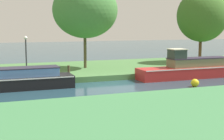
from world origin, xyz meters
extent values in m
plane|color=#234351|center=(0.00, 0.00, 0.00)|extent=(120.00, 120.00, 0.00)
cube|color=#47753E|center=(0.00, 7.00, 0.20)|extent=(72.00, 10.00, 0.40)
cube|color=#3C7947|center=(0.00, -9.00, 0.20)|extent=(72.00, 10.00, 0.40)
cube|color=black|center=(-6.24, 1.20, 0.39)|extent=(7.08, 1.87, 0.78)
cube|color=white|center=(-6.24, 1.20, 0.74)|extent=(6.93, 1.90, 0.07)
cube|color=#5D8ACF|center=(-6.35, 1.20, 1.03)|extent=(5.44, 1.42, 0.51)
cube|color=#272534|center=(-6.35, 1.20, 1.32)|extent=(5.54, 1.50, 0.06)
cube|color=#AD2423|center=(6.52, 1.20, 0.42)|extent=(8.54, 1.71, 0.85)
cube|color=white|center=(6.52, 1.20, 0.81)|extent=(8.37, 1.74, 0.07)
cube|color=#70714D|center=(7.23, 1.20, 1.16)|extent=(4.95, 1.30, 0.62)
cube|color=#2B2435|center=(7.23, 1.20, 1.49)|extent=(5.05, 1.37, 0.06)
cube|color=#2C3A33|center=(5.28, 1.20, 1.82)|extent=(1.04, 1.09, 0.71)
cube|color=beige|center=(5.28, 1.20, 2.21)|extent=(1.14, 1.16, 0.06)
cylinder|color=brown|center=(-0.21, 6.70, 2.16)|extent=(0.25, 0.25, 3.53)
ellipsoid|color=#457F3C|center=(-0.21, 6.49, 5.19)|extent=(5.38, 4.68, 4.59)
cylinder|color=brown|center=(11.73, 7.41, 1.94)|extent=(0.29, 0.29, 3.09)
ellipsoid|color=#3D6826|center=(11.73, 7.24, 4.87)|extent=(5.15, 4.18, 5.03)
cylinder|color=#333338|center=(-5.32, 3.71, 1.69)|extent=(0.10, 0.10, 2.57)
sphere|color=white|center=(-5.32, 3.71, 3.09)|extent=(0.24, 0.24, 0.24)
cylinder|color=#422F27|center=(6.21, 2.56, 0.71)|extent=(0.14, 0.14, 0.62)
cylinder|color=#463D27|center=(-2.58, 2.56, 0.79)|extent=(0.17, 0.17, 0.78)
sphere|color=yellow|center=(4.64, -2.07, 0.26)|extent=(0.52, 0.52, 0.52)
camera|label=1|loc=(-7.66, -19.65, 3.93)|focal=52.43mm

